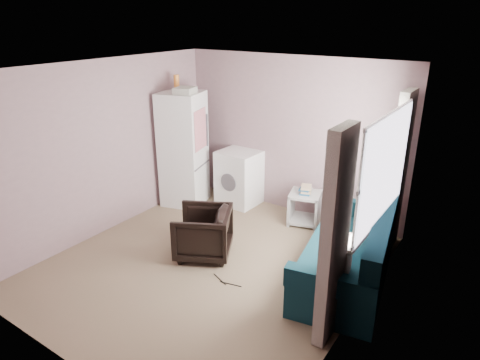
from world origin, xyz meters
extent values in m
cube|color=#7D6952|center=(0.00, 0.00, -0.01)|extent=(3.80, 4.20, 0.02)
cube|color=silver|center=(0.00, 0.00, 2.51)|extent=(3.80, 4.20, 0.02)
cube|color=gray|center=(0.00, 2.11, 1.25)|extent=(3.80, 0.02, 2.50)
cube|color=gray|center=(0.00, -2.11, 1.25)|extent=(3.80, 0.02, 2.50)
cube|color=gray|center=(-1.91, 0.00, 1.25)|extent=(0.02, 4.20, 2.50)
cube|color=gray|center=(1.91, 0.00, 1.25)|extent=(0.02, 4.20, 2.50)
cube|color=white|center=(1.89, 0.70, 1.50)|extent=(0.01, 1.60, 1.20)
imported|color=black|center=(-0.23, 0.13, 0.37)|extent=(0.92, 0.94, 0.73)
cube|color=silver|center=(-1.59, 1.33, 0.95)|extent=(0.81, 0.81, 1.90)
cube|color=#4E4B53|center=(-1.27, 1.43, 0.71)|extent=(0.18, 0.59, 0.02)
cube|color=#4E4B53|center=(-1.33, 1.66, 1.25)|extent=(0.03, 0.04, 0.54)
cube|color=silver|center=(-1.26, 1.40, 1.33)|extent=(0.13, 0.44, 0.65)
cylinder|color=orange|center=(-1.69, 1.36, 2.03)|extent=(0.11, 0.11, 0.26)
cube|color=#A7A89E|center=(-1.43, 1.27, 1.95)|extent=(0.36, 0.39, 0.10)
cube|color=silver|center=(-0.80, 1.86, 0.46)|extent=(0.68, 0.68, 0.92)
cube|color=#4E4B53|center=(-0.80, 1.84, 0.89)|extent=(0.63, 0.61, 0.05)
cylinder|color=#4E4B53|center=(-0.81, 1.53, 0.47)|extent=(0.31, 0.03, 0.30)
cube|color=#989795|center=(0.48, 1.75, 0.48)|extent=(0.57, 0.57, 0.04)
cube|color=#989795|center=(0.48, 1.75, 0.06)|extent=(0.57, 0.57, 0.04)
cube|color=#989795|center=(0.28, 1.70, 0.25)|extent=(0.17, 0.45, 0.51)
cube|color=#989795|center=(0.68, 1.81, 0.25)|extent=(0.17, 0.45, 0.51)
cube|color=navy|center=(0.48, 1.75, 0.52)|extent=(0.21, 0.26, 0.03)
cube|color=tan|center=(0.49, 1.76, 0.55)|extent=(0.22, 0.26, 0.03)
cube|color=navy|center=(0.47, 1.76, 0.58)|extent=(0.20, 0.25, 0.03)
cube|color=tan|center=(0.49, 1.75, 0.61)|extent=(0.23, 0.26, 0.03)
cube|color=#0C2F3A|center=(1.57, 0.64, 0.22)|extent=(1.27, 2.11, 0.44)
cube|color=#0C2F3A|center=(1.94, 0.71, 0.68)|extent=(0.55, 1.98, 0.48)
cube|color=#0C2F3A|center=(1.74, -0.30, 0.55)|extent=(0.94, 0.32, 0.22)
cube|color=#0C2F3A|center=(1.40, 1.58, 0.55)|extent=(0.94, 0.32, 0.22)
cube|color=tan|center=(1.74, 0.03, 0.66)|extent=(0.21, 0.45, 0.44)
cube|color=tan|center=(1.51, 1.28, 0.66)|extent=(0.21, 0.45, 0.44)
cube|color=#989795|center=(1.51, 0.52, 0.45)|extent=(0.31, 0.40, 0.02)
cube|color=silver|center=(1.64, 0.54, 0.58)|extent=(0.13, 0.37, 0.24)
cube|color=white|center=(1.82, 0.70, 0.87)|extent=(0.14, 1.70, 0.04)
cube|color=white|center=(1.87, 0.70, 0.90)|extent=(0.02, 1.68, 0.05)
cube|color=white|center=(1.87, 0.70, 1.50)|extent=(0.02, 1.68, 0.05)
cube|color=white|center=(1.87, 0.70, 2.10)|extent=(0.02, 1.68, 0.05)
cube|color=white|center=(1.87, -0.10, 1.50)|extent=(0.02, 0.05, 1.20)
cube|color=white|center=(1.87, 0.43, 1.50)|extent=(0.02, 0.05, 1.20)
cube|color=white|center=(1.87, 0.97, 1.50)|extent=(0.02, 0.05, 1.20)
cube|color=white|center=(1.87, 1.50, 1.50)|extent=(0.02, 0.05, 1.20)
cube|color=beige|center=(1.78, -0.38, 1.10)|extent=(0.12, 0.46, 2.18)
cube|color=beige|center=(1.78, 1.78, 1.10)|extent=(0.12, 0.46, 2.18)
cylinder|color=black|center=(0.47, -0.23, 0.01)|extent=(0.28, 0.07, 0.01)
cylinder|color=black|center=(0.31, -0.22, 0.01)|extent=(0.26, 0.12, 0.01)
camera|label=1|loc=(3.02, -3.78, 3.07)|focal=32.00mm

